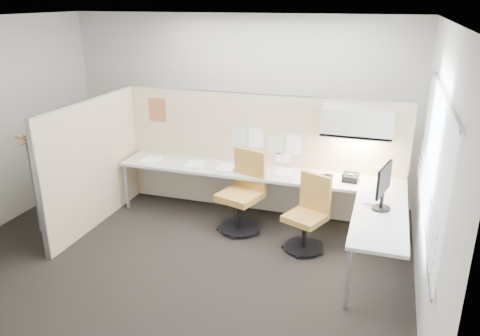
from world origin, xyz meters
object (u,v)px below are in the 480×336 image
(desk, at_px, (277,186))
(monitor, at_px, (384,184))
(chair_right, at_px, (308,216))
(chair_left, at_px, (243,194))
(phone, at_px, (350,177))

(desk, height_order, monitor, monitor)
(chair_right, relative_size, monitor, 1.79)
(desk, bearing_deg, chair_left, -154.64)
(chair_left, xyz_separation_m, monitor, (1.79, -0.43, 0.53))
(desk, distance_m, chair_right, 0.71)
(desk, xyz_separation_m, chair_left, (-0.42, -0.20, -0.10))
(desk, distance_m, chair_left, 0.48)
(chair_left, bearing_deg, chair_right, 2.17)
(chair_left, distance_m, monitor, 1.92)
(chair_right, height_order, phone, chair_right)
(monitor, xyz_separation_m, phone, (-0.42, 0.78, -0.26))
(chair_left, distance_m, chair_right, 0.98)
(chair_right, bearing_deg, desk, 161.05)
(monitor, bearing_deg, chair_right, 93.02)
(chair_right, xyz_separation_m, monitor, (0.85, -0.16, 0.59))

